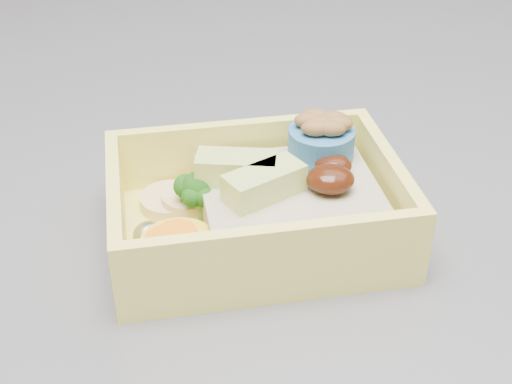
{
  "coord_description": "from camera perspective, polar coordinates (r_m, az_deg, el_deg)",
  "views": [
    {
      "loc": [
        -0.11,
        -0.55,
        1.16
      ],
      "look_at": [
        -0.12,
        -0.23,
        0.95
      ],
      "focal_mm": 50.0,
      "sensor_mm": 36.0,
      "label": 1
    }
  ],
  "objects": [
    {
      "name": "bento_box",
      "position": [
        0.39,
        0.66,
        -1.02
      ],
      "size": [
        0.18,
        0.15,
        0.06
      ],
      "rotation": [
        0.0,
        0.0,
        0.23
      ],
      "color": "#FDF368",
      "rests_on": "island"
    }
  ]
}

